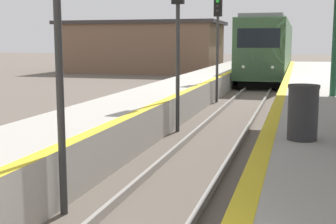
{
  "coord_description": "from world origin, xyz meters",
  "views": [
    {
      "loc": [
        2.16,
        -2.49,
        2.75
      ],
      "look_at": [
        -2.03,
        12.58,
        0.38
      ],
      "focal_mm": 50.0,
      "sensor_mm": 36.0,
      "label": 1
    }
  ],
  "objects": [
    {
      "name": "train",
      "position": [
        0.0,
        34.07,
        2.2
      ],
      "size": [
        2.89,
        20.98,
        4.32
      ],
      "color": "black",
      "rests_on": "ground"
    },
    {
      "name": "signal_near",
      "position": [
        -1.39,
        4.0,
        3.3
      ],
      "size": [
        0.36,
        0.31,
        4.75
      ],
      "color": "#2D2D2D",
      "rests_on": "ground"
    },
    {
      "name": "signal_mid",
      "position": [
        -1.36,
        11.24,
        3.3
      ],
      "size": [
        0.36,
        0.31,
        4.75
      ],
      "color": "#2D2D2D",
      "rests_on": "ground"
    },
    {
      "name": "signal_far",
      "position": [
        -1.38,
        18.48,
        3.3
      ],
      "size": [
        0.36,
        0.31,
        4.75
      ],
      "color": "#2D2D2D",
      "rests_on": "ground"
    },
    {
      "name": "trash_bin",
      "position": [
        2.27,
        6.05,
        1.5
      ],
      "size": [
        0.55,
        0.55,
        0.99
      ],
      "color": "#262628",
      "rests_on": "platform_right"
    },
    {
      "name": "station_building",
      "position": [
        -11.53,
        38.13,
        2.28
      ],
      "size": [
        14.28,
        7.84,
        4.52
      ],
      "color": "brown",
      "rests_on": "ground"
    }
  ]
}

